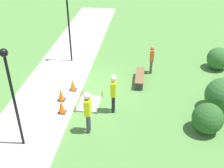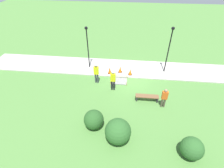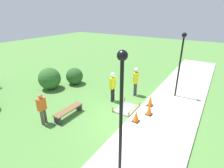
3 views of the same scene
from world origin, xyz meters
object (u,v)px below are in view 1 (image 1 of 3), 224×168
object	(u,v)px
lamppost_near	(11,86)
lamppost_far	(68,16)
traffic_cone_sidewalk_edge	(61,106)
park_bench	(140,77)
worker_assistant	(88,108)
traffic_cone_far_patch	(61,94)
worker_supervisor	(113,90)
bystander_in_orange_shirt	(152,58)
traffic_cone_near_patch	(73,85)

from	to	relation	value
lamppost_near	lamppost_far	distance (m)	7.17
traffic_cone_sidewalk_edge	park_bench	distance (m)	4.61
lamppost_near	lamppost_far	size ratio (longest dim) A/B	0.94
lamppost_far	worker_assistant	bearing A→B (deg)	20.72
traffic_cone_sidewalk_edge	lamppost_far	xyz separation A→B (m)	(-5.06, -0.87, 2.42)
traffic_cone_far_patch	worker_supervisor	bearing A→B (deg)	80.72
bystander_in_orange_shirt	lamppost_near	xyz separation A→B (m)	(6.45, -4.78, 1.78)
lamppost_near	worker_supervisor	bearing A→B (deg)	129.84
worker_supervisor	worker_assistant	world-z (taller)	worker_assistant
traffic_cone_near_patch	traffic_cone_sidewalk_edge	bearing A→B (deg)	-0.57
traffic_cone_near_patch	lamppost_near	world-z (taller)	lamppost_near
traffic_cone_near_patch	park_bench	size ratio (longest dim) A/B	0.34
traffic_cone_near_patch	lamppost_near	xyz separation A→B (m)	(3.99, -0.94, 2.31)
bystander_in_orange_shirt	worker_supervisor	bearing A→B (deg)	-23.02
traffic_cone_near_patch	traffic_cone_sidewalk_edge	size ratio (longest dim) A/B	0.92
traffic_cone_sidewalk_edge	bystander_in_orange_shirt	world-z (taller)	bystander_in_orange_shirt
traffic_cone_near_patch	traffic_cone_far_patch	size ratio (longest dim) A/B	0.95
park_bench	worker_supervisor	distance (m)	3.01
park_bench	bystander_in_orange_shirt	bearing A→B (deg)	152.88
traffic_cone_far_patch	worker_supervisor	world-z (taller)	worker_supervisor
traffic_cone_sidewalk_edge	lamppost_far	distance (m)	5.68
worker_assistant	lamppost_far	size ratio (longest dim) A/B	0.45
worker_assistant	park_bench	bearing A→B (deg)	155.92
park_bench	worker_supervisor	size ratio (longest dim) A/B	0.93
traffic_cone_sidewalk_edge	park_bench	world-z (taller)	traffic_cone_sidewalk_edge
traffic_cone_far_patch	lamppost_far	world-z (taller)	lamppost_far
worker_supervisor	lamppost_near	bearing A→B (deg)	-50.16
traffic_cone_near_patch	traffic_cone_far_patch	distance (m)	0.99
worker_assistant	worker_supervisor	bearing A→B (deg)	151.10
traffic_cone_far_patch	worker_supervisor	xyz separation A→B (m)	(0.41, 2.54, 0.72)
traffic_cone_sidewalk_edge	worker_assistant	xyz separation A→B (m)	(0.97, 1.41, 0.74)
traffic_cone_far_patch	worker_assistant	bearing A→B (deg)	41.88
traffic_cone_sidewalk_edge	park_bench	size ratio (longest dim) A/B	0.37
bystander_in_orange_shirt	lamppost_near	bearing A→B (deg)	-36.52
traffic_cone_sidewalk_edge	worker_supervisor	size ratio (longest dim) A/B	0.35
traffic_cone_sidewalk_edge	worker_supervisor	bearing A→B (deg)	103.27
lamppost_far	lamppost_near	bearing A→B (deg)	-0.38
park_bench	lamppost_far	world-z (taller)	lamppost_far
traffic_cone_near_patch	traffic_cone_far_patch	bearing A→B (deg)	-18.70
traffic_cone_sidewalk_edge	lamppost_near	xyz separation A→B (m)	(2.10, -0.92, 2.28)
traffic_cone_near_patch	bystander_in_orange_shirt	xyz separation A→B (m)	(-2.46, 3.84, 0.52)
traffic_cone_sidewalk_edge	bystander_in_orange_shirt	size ratio (longest dim) A/B	0.40
traffic_cone_far_patch	lamppost_far	size ratio (longest dim) A/B	0.15
park_bench	lamppost_near	size ratio (longest dim) A/B	0.44
traffic_cone_far_patch	bystander_in_orange_shirt	size ratio (longest dim) A/B	0.39
worker_assistant	lamppost_far	world-z (taller)	lamppost_far
park_bench	traffic_cone_sidewalk_edge	bearing A→B (deg)	-45.49
traffic_cone_far_patch	worker_assistant	distance (m)	2.67
lamppost_near	bystander_in_orange_shirt	bearing A→B (deg)	143.48
traffic_cone_near_patch	worker_assistant	world-z (taller)	worker_assistant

